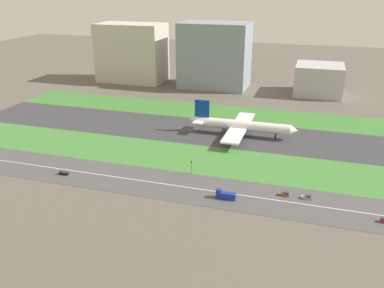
# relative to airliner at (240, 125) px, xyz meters

# --- Properties ---
(ground_plane) EXTENTS (800.00, 800.00, 0.00)m
(ground_plane) POSITION_rel_airliner_xyz_m (-31.87, -0.00, -6.23)
(ground_plane) COLOR #5B564C
(runway) EXTENTS (280.00, 46.00, 0.10)m
(runway) POSITION_rel_airliner_xyz_m (-31.87, -0.00, -6.18)
(runway) COLOR #38383D
(runway) RESTS_ON ground_plane
(grass_median_north) EXTENTS (280.00, 36.00, 0.10)m
(grass_median_north) POSITION_rel_airliner_xyz_m (-31.87, 41.00, -6.18)
(grass_median_north) COLOR #3D7A33
(grass_median_north) RESTS_ON ground_plane
(grass_median_south) EXTENTS (280.00, 36.00, 0.10)m
(grass_median_south) POSITION_rel_airliner_xyz_m (-31.87, -41.00, -6.18)
(grass_median_south) COLOR #427F38
(grass_median_south) RESTS_ON ground_plane
(highway) EXTENTS (280.00, 28.00, 0.10)m
(highway) POSITION_rel_airliner_xyz_m (-31.87, -73.00, -6.18)
(highway) COLOR #4C4C4F
(highway) RESTS_ON ground_plane
(highway_centerline) EXTENTS (266.00, 0.50, 0.01)m
(highway_centerline) POSITION_rel_airliner_xyz_m (-31.87, -73.00, -6.13)
(highway_centerline) COLOR silver
(highway_centerline) RESTS_ON highway
(airliner) EXTENTS (65.00, 56.00, 19.70)m
(airliner) POSITION_rel_airliner_xyz_m (0.00, 0.00, 0.00)
(airliner) COLOR white
(airliner) RESTS_ON runway
(truck_0) EXTENTS (8.40, 2.50, 4.00)m
(truck_0) POSITION_rel_airliner_xyz_m (9.11, -78.00, -4.56)
(truck_0) COLOR navy
(truck_0) RESTS_ON highway
(car_3) EXTENTS (4.40, 1.80, 2.00)m
(car_3) POSITION_rel_airliner_xyz_m (32.92, -68.00, -5.31)
(car_3) COLOR brown
(car_3) RESTS_ON highway
(car_0) EXTENTS (4.40, 1.80, 2.00)m
(car_0) POSITION_rel_airliner_xyz_m (-69.76, -78.00, -5.31)
(car_0) COLOR black
(car_0) RESTS_ON highway
(car_2) EXTENTS (4.40, 1.80, 2.00)m
(car_2) POSITION_rel_airliner_xyz_m (42.29, -68.00, -5.31)
(car_2) COLOR #99999E
(car_2) RESTS_ON highway
(traffic_light) EXTENTS (0.36, 0.50, 7.20)m
(traffic_light) POSITION_rel_airliner_xyz_m (-11.57, -60.01, -1.94)
(traffic_light) COLOR #4C4C51
(traffic_light) RESTS_ON highway
(terminal_building) EXTENTS (59.30, 34.33, 51.32)m
(terminal_building) POSITION_rel_airliner_xyz_m (-121.87, 114.00, 19.43)
(terminal_building) COLOR beige
(terminal_building) RESTS_ON ground_plane
(hangar_building) EXTENTS (57.38, 37.87, 54.32)m
(hangar_building) POSITION_rel_airliner_xyz_m (-44.52, 114.00, 20.93)
(hangar_building) COLOR gray
(hangar_building) RESTS_ON ground_plane
(office_tower) EXTENTS (37.18, 37.35, 24.06)m
(office_tower) POSITION_rel_airliner_xyz_m (42.38, 114.00, 5.80)
(office_tower) COLOR #B2B2B7
(office_tower) RESTS_ON ground_plane
(fuel_tank_west) EXTENTS (23.55, 23.55, 13.36)m
(fuel_tank_west) POSITION_rel_airliner_xyz_m (-57.50, 159.00, 0.45)
(fuel_tank_west) COLOR silver
(fuel_tank_west) RESTS_ON ground_plane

